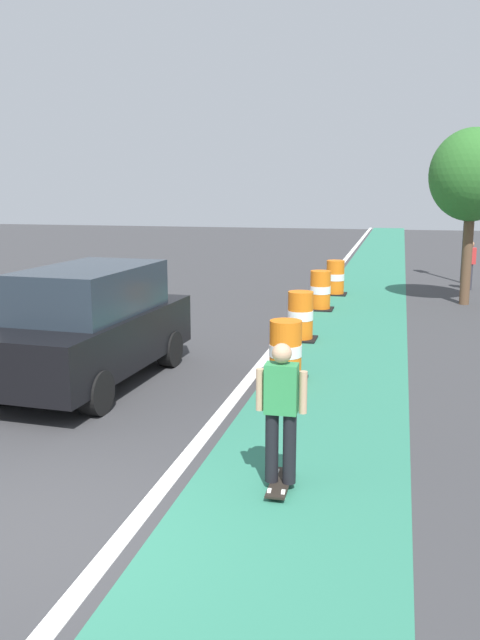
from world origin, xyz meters
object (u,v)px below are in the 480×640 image
object	(u,v)px
street_tree_sidewalk	(472,176)
skateboarder_on_lane	(281,412)
traffic_barrel_mid	(300,316)
traffic_light_corner	(469,183)
traffic_barrel_front	(285,352)
parked_suv_nearest	(92,325)
pedestrian_crossing	(470,264)
traffic_barrel_far	(335,278)
traffic_barrel_back	(320,291)

from	to	relation	value
street_tree_sidewalk	skateboarder_on_lane	bearing A→B (deg)	-103.18
traffic_barrel_mid	traffic_light_corner	world-z (taller)	traffic_light_corner
traffic_barrel_front	traffic_barrel_mid	distance (m)	3.29
parked_suv_nearest	pedestrian_crossing	xyz separation A→B (m)	(7.34, 12.85, -0.17)
traffic_barrel_far	traffic_light_corner	size ratio (longest dim) A/B	0.21
traffic_barrel_back	street_tree_sidewalk	distance (m)	5.40
pedestrian_crossing	traffic_light_corner	bearing A→B (deg)	92.29
traffic_barrel_front	street_tree_sidewalk	size ratio (longest dim) A/B	0.22
traffic_barrel_back	traffic_barrel_far	bearing A→B (deg)	87.00
traffic_barrel_far	traffic_barrel_back	bearing A→B (deg)	-93.00
traffic_barrel_far	skateboarder_on_lane	bearing A→B (deg)	-86.89
traffic_barrel_far	pedestrian_crossing	size ratio (longest dim) A/B	0.68
pedestrian_crossing	street_tree_sidewalk	bearing A→B (deg)	-97.47
traffic_barrel_back	pedestrian_crossing	world-z (taller)	pedestrian_crossing
skateboarder_on_lane	traffic_barrel_front	world-z (taller)	skateboarder_on_lane
parked_suv_nearest	traffic_barrel_far	bearing A→B (deg)	73.92
traffic_barrel_front	traffic_barrel_far	world-z (taller)	same
traffic_barrel_far	parked_suv_nearest	bearing A→B (deg)	-106.08
traffic_light_corner	street_tree_sidewalk	size ratio (longest dim) A/B	1.02
parked_suv_nearest	skateboarder_on_lane	bearing A→B (deg)	-40.28
parked_suv_nearest	traffic_barrel_back	bearing A→B (deg)	69.72
traffic_barrel_mid	traffic_light_corner	distance (m)	11.59
traffic_barrel_front	traffic_light_corner	world-z (taller)	traffic_light_corner
parked_suv_nearest	traffic_barrel_far	world-z (taller)	parked_suv_nearest
parked_suv_nearest	street_tree_sidewalk	distance (m)	12.35
traffic_barrel_far	traffic_light_corner	world-z (taller)	traffic_light_corner
traffic_barrel_back	traffic_barrel_mid	bearing A→B (deg)	-89.79
traffic_light_corner	street_tree_sidewalk	distance (m)	4.68
traffic_barrel_mid	pedestrian_crossing	xyz separation A→B (m)	(4.36, 8.67, 0.33)
parked_suv_nearest	traffic_barrel_back	xyz separation A→B (m)	(2.96, 8.01, -0.50)
parked_suv_nearest	traffic_barrel_back	size ratio (longest dim) A/B	4.30
pedestrian_crossing	traffic_barrel_front	bearing A→B (deg)	-109.09
traffic_barrel_mid	traffic_barrel_far	world-z (taller)	same
traffic_barrel_back	traffic_light_corner	world-z (taller)	traffic_light_corner
traffic_barrel_back	street_tree_sidewalk	bearing A→B (deg)	24.95
traffic_barrel_back	pedestrian_crossing	size ratio (longest dim) A/B	0.68
traffic_barrel_front	pedestrian_crossing	world-z (taller)	pedestrian_crossing
traffic_barrel_mid	traffic_light_corner	size ratio (longest dim) A/B	0.21
traffic_barrel_mid	traffic_barrel_far	bearing A→B (deg)	88.87
traffic_barrel_far	street_tree_sidewalk	distance (m)	5.04
pedestrian_crossing	traffic_barrel_far	bearing A→B (deg)	-153.77
traffic_light_corner	pedestrian_crossing	size ratio (longest dim) A/B	3.17
skateboarder_on_lane	traffic_barrel_mid	bearing A→B (deg)	96.82
parked_suv_nearest	traffic_light_corner	world-z (taller)	traffic_light_corner
skateboarder_on_lane	traffic_barrel_far	bearing A→B (deg)	93.11
traffic_barrel_back	traffic_barrel_far	world-z (taller)	same
traffic_barrel_far	traffic_barrel_front	bearing A→B (deg)	-89.43
traffic_barrel_mid	street_tree_sidewalk	bearing A→B (deg)	55.04
traffic_barrel_far	traffic_barrel_mid	bearing A→B (deg)	-91.13
traffic_barrel_back	skateboarder_on_lane	bearing A→B (deg)	-85.41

